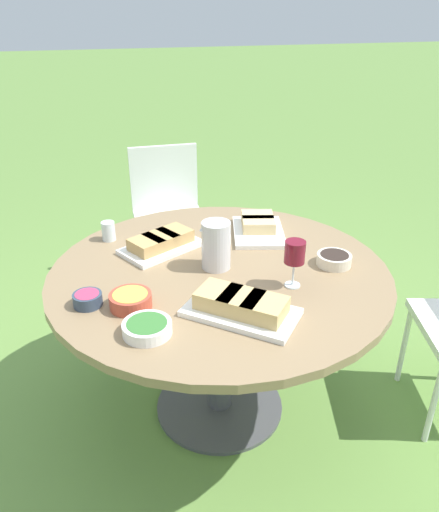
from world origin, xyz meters
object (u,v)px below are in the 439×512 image
at_px(chair_near_right, 168,206).
at_px(wine_glass, 295,254).
at_px(water_pitcher, 216,245).
at_px(dining_table, 220,292).

relative_size(chair_near_right, wine_glass, 4.74).
relative_size(chair_near_right, water_pitcher, 4.50).
relative_size(dining_table, water_pitcher, 6.98).
bearing_deg(water_pitcher, dining_table, 111.50).
bearing_deg(water_pitcher, wine_glass, 137.07).
bearing_deg(chair_near_right, dining_table, 89.37).
bearing_deg(chair_near_right, wine_glass, 98.28).
distance_m(dining_table, water_pitcher, 0.21).
xyz_separation_m(chair_near_right, wine_glass, (-0.22, 1.50, 0.35)).
bearing_deg(dining_table, water_pitcher, -68.50).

